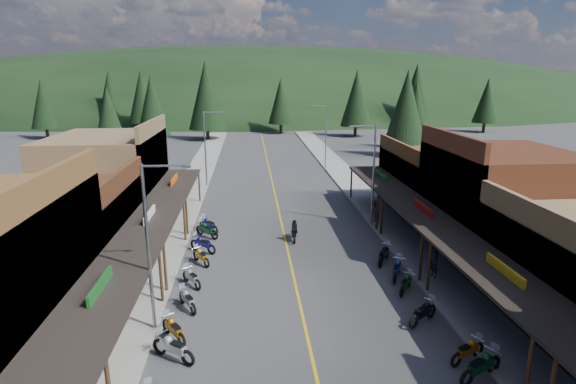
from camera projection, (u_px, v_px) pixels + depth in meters
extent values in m
plane|color=#38383A|center=(292.00, 271.00, 27.60)|extent=(220.00, 220.00, 0.00)
cube|color=gold|center=(274.00, 190.00, 46.86)|extent=(0.15, 90.00, 0.01)
cube|color=gray|center=(190.00, 191.00, 46.12)|extent=(3.40, 94.00, 0.15)
cube|color=gray|center=(356.00, 187.00, 47.57)|extent=(3.40, 94.00, 0.15)
cube|color=brown|center=(61.00, 269.00, 18.09)|extent=(0.30, 10.20, 8.20)
cube|color=black|center=(101.00, 293.00, 18.49)|extent=(3.20, 10.20, 0.18)
cylinder|color=#472D19|center=(161.00, 277.00, 23.34)|extent=(0.16, 0.16, 3.00)
cube|color=#14591E|center=(100.00, 288.00, 18.44)|extent=(0.12, 3.00, 0.70)
cube|color=#3F2111|center=(62.00, 230.00, 27.42)|extent=(8.00, 9.00, 5.00)
cube|color=#3F2111|center=(126.00, 219.00, 27.59)|extent=(0.30, 9.00, 6.20)
cube|color=black|center=(150.00, 220.00, 27.74)|extent=(3.20, 9.00, 0.18)
cylinder|color=#472D19|center=(165.00, 267.00, 24.49)|extent=(0.16, 0.16, 3.00)
cylinder|color=#472D19|center=(184.00, 222.00, 32.01)|extent=(0.16, 0.16, 3.00)
cube|color=silver|center=(150.00, 217.00, 27.69)|extent=(0.12, 3.00, 0.70)
cube|color=brown|center=(108.00, 179.00, 36.42)|extent=(8.00, 10.20, 7.00)
cube|color=brown|center=(155.00, 170.00, 36.59)|extent=(0.30, 10.20, 8.20)
cube|color=black|center=(174.00, 183.00, 36.99)|extent=(3.20, 10.20, 0.18)
cylinder|color=#472D19|center=(187.00, 217.00, 33.16)|extent=(0.16, 0.16, 3.00)
cylinder|color=#472D19|center=(199.00, 187.00, 41.83)|extent=(0.16, 0.16, 3.00)
cube|color=#CC590C|center=(174.00, 181.00, 36.94)|extent=(0.12, 3.00, 0.70)
cube|color=brown|center=(535.00, 273.00, 20.05)|extent=(0.30, 10.20, 6.20)
cube|color=black|center=(504.00, 277.00, 19.95)|extent=(3.20, 10.20, 0.18)
cylinder|color=#472D19|center=(528.00, 372.00, 15.87)|extent=(0.16, 0.16, 3.00)
cylinder|color=#472D19|center=(429.00, 267.00, 24.54)|extent=(0.16, 0.16, 3.00)
cube|color=gold|center=(504.00, 272.00, 19.90)|extent=(0.12, 3.00, 0.70)
cube|color=#562B19|center=(501.00, 203.00, 29.51)|extent=(8.00, 9.00, 7.00)
cube|color=#562B19|center=(446.00, 196.00, 29.04)|extent=(0.30, 9.00, 8.20)
cube|color=black|center=(423.00, 212.00, 29.20)|extent=(3.20, 9.00, 0.18)
cylinder|color=#472D19|center=(421.00, 258.00, 25.70)|extent=(0.16, 0.16, 3.00)
cylinder|color=#472D19|center=(382.00, 217.00, 33.21)|extent=(0.16, 0.16, 3.00)
cube|color=#B2140F|center=(423.00, 209.00, 29.15)|extent=(0.12, 3.00, 0.70)
cube|color=#4C2D16|center=(440.00, 183.00, 39.02)|extent=(8.00, 10.20, 5.00)
cube|color=#4C2D16|center=(397.00, 178.00, 38.54)|extent=(0.30, 10.20, 6.20)
cube|color=black|center=(381.00, 179.00, 38.45)|extent=(3.20, 10.20, 0.18)
cylinder|color=#472D19|center=(377.00, 212.00, 34.37)|extent=(0.16, 0.16, 3.00)
cylinder|color=#472D19|center=(351.00, 184.00, 43.04)|extent=(0.16, 0.16, 3.00)
cube|color=#14591E|center=(381.00, 177.00, 38.39)|extent=(0.12, 3.00, 0.70)
cylinder|color=gray|center=(148.00, 251.00, 20.20)|extent=(0.16, 0.16, 8.00)
cylinder|color=gray|center=(165.00, 166.00, 19.29)|extent=(2.00, 0.10, 0.10)
cube|color=gray|center=(186.00, 167.00, 19.38)|extent=(0.35, 0.18, 0.12)
cylinder|color=gray|center=(205.00, 150.00, 47.17)|extent=(0.16, 0.16, 8.00)
cylinder|color=gray|center=(213.00, 112.00, 46.26)|extent=(2.00, 0.10, 0.10)
cube|color=gray|center=(222.00, 113.00, 46.35)|extent=(0.35, 0.18, 0.12)
cylinder|color=gray|center=(373.00, 177.00, 34.88)|extent=(0.16, 0.16, 8.00)
cylinder|color=gray|center=(363.00, 126.00, 33.80)|extent=(2.00, 0.10, 0.10)
cube|color=gray|center=(351.00, 127.00, 33.74)|extent=(0.35, 0.18, 0.12)
cylinder|color=gray|center=(326.00, 138.00, 56.07)|extent=(0.16, 0.16, 8.00)
cylinder|color=gray|center=(318.00, 106.00, 54.99)|extent=(2.00, 0.10, 0.10)
cube|color=gray|center=(311.00, 107.00, 54.93)|extent=(0.35, 0.18, 0.12)
ellipsoid|color=black|center=(256.00, 108.00, 157.64)|extent=(310.00, 140.00, 60.00)
cylinder|color=black|center=(47.00, 133.00, 83.72)|extent=(0.60, 0.60, 2.00)
cone|color=black|center=(43.00, 103.00, 82.31)|extent=(5.04, 5.04, 9.00)
cylinder|color=black|center=(145.00, 127.00, 92.76)|extent=(0.60, 0.60, 2.00)
cone|color=black|center=(142.00, 97.00, 91.17)|extent=(5.88, 5.88, 10.50)
cylinder|color=black|center=(208.00, 134.00, 82.38)|extent=(0.60, 0.60, 2.00)
cone|color=black|center=(206.00, 95.00, 80.59)|extent=(6.72, 6.72, 12.00)
cylinder|color=black|center=(281.00, 128.00, 91.25)|extent=(0.60, 0.60, 2.00)
cone|color=black|center=(281.00, 101.00, 89.85)|extent=(5.04, 5.04, 9.00)
cylinder|color=black|center=(355.00, 131.00, 86.65)|extent=(0.60, 0.60, 2.00)
cone|color=black|center=(356.00, 98.00, 85.05)|extent=(5.88, 5.88, 10.50)
cylinder|color=black|center=(414.00, 124.00, 99.55)|extent=(0.60, 0.60, 2.00)
cone|color=black|center=(416.00, 92.00, 97.76)|extent=(6.72, 6.72, 12.00)
cylinder|color=black|center=(484.00, 127.00, 92.84)|extent=(0.60, 0.60, 2.00)
cone|color=black|center=(487.00, 100.00, 91.44)|extent=(5.04, 5.04, 9.00)
cylinder|color=black|center=(113.00, 125.00, 97.87)|extent=(0.60, 0.60, 2.00)
cone|color=black|center=(110.00, 95.00, 96.28)|extent=(5.88, 5.88, 10.50)
cylinder|color=black|center=(112.00, 151.00, 64.03)|extent=(0.60, 0.60, 2.00)
cone|color=black|center=(109.00, 116.00, 62.76)|extent=(4.48, 4.48, 8.00)
cylinder|color=black|center=(413.00, 142.00, 72.70)|extent=(0.60, 0.60, 2.00)
cone|color=black|center=(415.00, 108.00, 71.32)|extent=(4.93, 4.93, 8.80)
cylinder|color=black|center=(155.00, 141.00, 74.00)|extent=(0.60, 0.60, 2.00)
cone|color=black|center=(152.00, 105.00, 72.52)|extent=(5.38, 5.38, 9.60)
cylinder|color=black|center=(403.00, 150.00, 65.62)|extent=(0.60, 0.60, 2.00)
cone|color=black|center=(406.00, 107.00, 64.04)|extent=(5.82, 5.82, 10.40)
imported|color=black|center=(435.00, 264.00, 26.25)|extent=(0.56, 0.69, 1.62)
imported|color=brown|center=(375.00, 211.00, 36.14)|extent=(0.99, 0.87, 1.77)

